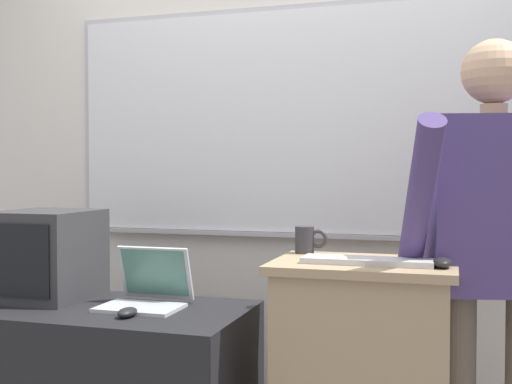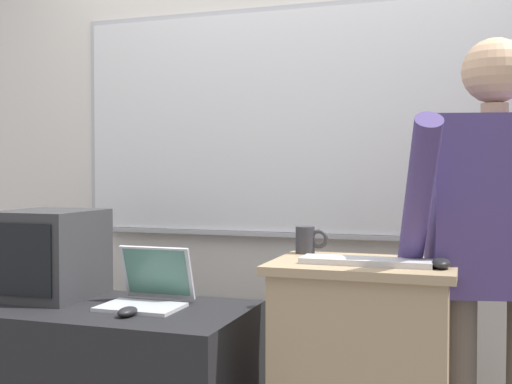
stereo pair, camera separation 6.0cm
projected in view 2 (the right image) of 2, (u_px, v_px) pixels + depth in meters
name	position (u px, v px, depth m)	size (l,w,h in m)	color
back_wall	(288.00, 149.00, 3.08)	(6.40, 0.17, 2.66)	silver
person_presenter	(493.00, 247.00, 2.17)	(0.59, 0.60, 1.68)	brown
laptop	(149.00, 289.00, 2.49)	(0.31, 0.28, 0.23)	#B7BABF
wireless_keyboard	(366.00, 261.00, 2.14)	(0.44, 0.13, 0.02)	silver
computer_mouse_by_laptop	(127.00, 312.00, 2.30)	(0.06, 0.10, 0.03)	black
computer_mouse_by_keyboard	(441.00, 263.00, 2.05)	(0.06, 0.10, 0.03)	black
crt_monitor	(50.00, 254.00, 2.66)	(0.36, 0.39, 0.36)	#333335
coffee_mug	(307.00, 240.00, 2.43)	(0.13, 0.07, 0.10)	#333338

